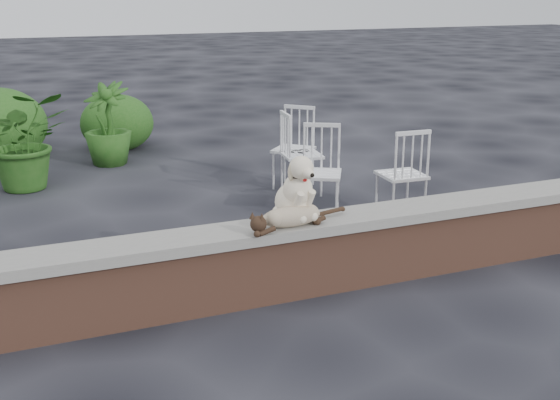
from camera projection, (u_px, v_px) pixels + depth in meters
name	position (u px, v px, depth m)	size (l,w,h in m)	color
ground	(333.00, 286.00, 5.56)	(60.00, 60.00, 0.00)	black
brick_wall	(334.00, 256.00, 5.49)	(6.00, 0.30, 0.50)	brown
capstone	(335.00, 221.00, 5.41)	(6.20, 0.40, 0.08)	slate
dog	(293.00, 186.00, 5.25)	(0.34, 0.45, 0.53)	beige
cat	(291.00, 215.00, 5.14)	(1.04, 0.25, 0.18)	tan
chair_e	(302.00, 153.00, 7.90)	(0.56, 0.56, 0.94)	white
chair_b	(320.00, 172.00, 7.10)	(0.56, 0.56, 0.94)	white
chair_d	(294.00, 148.00, 8.16)	(0.56, 0.56, 0.94)	white
chair_c	(402.00, 173.00, 7.07)	(0.56, 0.56, 0.94)	white
potted_plant_a	(25.00, 140.00, 8.07)	(1.04, 0.90, 1.15)	#205117
potted_plant_b	(107.00, 124.00, 9.18)	(0.61, 0.61, 1.09)	#205117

